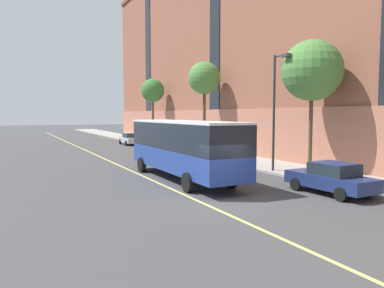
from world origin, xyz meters
name	(u,v)px	position (x,y,z in m)	size (l,w,h in m)	color
ground_plane	(225,201)	(0.00, 0.00, 0.00)	(260.00, 260.00, 0.00)	#424244
sidewalk	(322,175)	(8.96, 3.00, 0.07)	(4.73, 160.00, 0.15)	#9E9B93
city_bus	(183,146)	(0.65, 5.84, 2.04)	(2.89, 11.32, 3.50)	navy
parked_car_navy_1	(219,156)	(5.47, 9.73, 0.78)	(2.08, 4.62, 1.56)	navy
parked_car_navy_2	(331,178)	(5.44, -0.99, 0.78)	(2.10, 4.55, 1.56)	navy
parked_car_silver_4	(130,139)	(5.45, 32.06, 0.78)	(2.02, 4.77, 1.56)	#B7B7BC
street_tree_mid_block	(312,71)	(9.18, 4.33, 6.70)	(3.93, 3.93, 8.53)	brown
street_tree_far_uptown	(204,79)	(9.18, 19.01, 7.42)	(3.24, 3.24, 8.97)	brown
street_tree_far_downtown	(153,91)	(9.18, 33.69, 7.02)	(3.15, 3.15, 8.52)	brown
street_lamp	(276,101)	(7.20, 5.42, 4.73)	(0.36, 1.48, 7.57)	#2D2D30
lane_centerline	(176,191)	(-1.05, 3.00, 0.00)	(0.16, 140.00, 0.01)	#E0D66B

